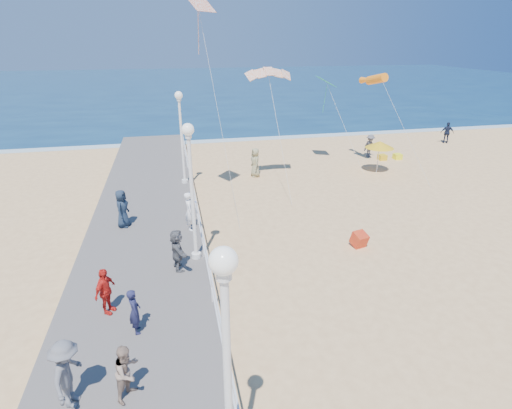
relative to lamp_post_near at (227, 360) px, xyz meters
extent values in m
plane|color=#ECBC7B|center=(5.35, 9.00, -3.66)|extent=(160.00, 160.00, 0.00)
cube|color=#0D2D4F|center=(5.35, 74.00, -3.65)|extent=(160.00, 90.00, 0.05)
cube|color=white|center=(5.35, 29.50, -3.63)|extent=(160.00, 1.20, 0.04)
cube|color=slate|center=(-2.15, 9.00, -3.46)|extent=(5.00, 44.00, 0.40)
cube|color=white|center=(0.30, 9.00, -2.21)|extent=(0.05, 42.00, 0.06)
cube|color=white|center=(0.30, 9.00, -2.71)|extent=(0.05, 42.00, 0.04)
cylinder|color=white|center=(0.00, 0.00, -0.81)|extent=(0.14, 0.14, 4.70)
sphere|color=white|center=(0.00, 0.00, 1.84)|extent=(0.44, 0.44, 0.44)
cylinder|color=white|center=(0.00, 9.00, -3.16)|extent=(0.36, 0.36, 0.20)
cylinder|color=white|center=(0.00, 9.00, -0.81)|extent=(0.14, 0.14, 4.70)
sphere|color=white|center=(0.00, 9.00, 1.84)|extent=(0.44, 0.44, 0.44)
cylinder|color=white|center=(0.00, 18.00, -3.16)|extent=(0.36, 0.36, 0.20)
cylinder|color=white|center=(0.00, 18.00, -0.81)|extent=(0.14, 0.14, 4.70)
sphere|color=white|center=(0.00, 18.00, 1.84)|extent=(0.44, 0.44, 0.44)
imported|color=white|center=(-0.05, 11.58, -2.37)|extent=(0.43, 0.65, 1.78)
imported|color=blue|center=(0.10, 11.73, -1.96)|extent=(0.35, 0.45, 0.91)
imported|color=#1C1D3D|center=(-2.04, 5.05, -2.54)|extent=(0.44, 0.58, 1.45)
imported|color=gray|center=(-2.06, 2.71, -2.52)|extent=(0.87, 0.91, 1.48)
imported|color=slate|center=(-3.36, 2.76, -2.36)|extent=(0.85, 1.26, 1.80)
imported|color=red|center=(-2.98, 6.16, -2.48)|extent=(0.78, 0.99, 1.57)
imported|color=#1A283B|center=(-3.03, 12.56, -2.38)|extent=(0.78, 0.99, 1.77)
imported|color=#57585C|center=(-0.71, 8.29, -2.45)|extent=(0.71, 1.56, 1.62)
imported|color=#545358|center=(14.05, 22.08, -2.80)|extent=(1.25, 0.94, 1.72)
imported|color=#181E34|center=(22.55, 24.68, -2.76)|extent=(1.14, 0.84, 1.79)
imported|color=gray|center=(4.62, 19.42, -2.72)|extent=(0.69, 0.98, 1.89)
cube|color=red|center=(7.03, 9.12, -3.36)|extent=(0.71, 0.82, 0.74)
cylinder|color=white|center=(12.83, 18.52, -2.76)|extent=(0.05, 0.05, 1.80)
cone|color=gold|center=(12.83, 18.52, -1.75)|extent=(1.90, 1.90, 0.45)
cube|color=#FFFC1A|center=(15.88, 21.09, -3.46)|extent=(0.55, 0.55, 0.40)
cube|color=gold|center=(14.66, 21.15, -3.46)|extent=(0.55, 0.55, 0.40)
cylinder|color=orange|center=(12.63, 19.57, 2.30)|extent=(1.03, 2.80, 1.11)
cube|color=#219D6E|center=(9.79, 21.10, 2.07)|extent=(1.33, 1.46, 0.63)
camera|label=1|loc=(-0.59, -4.93, 4.80)|focal=28.00mm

